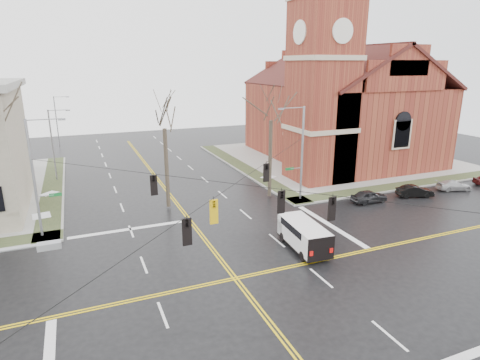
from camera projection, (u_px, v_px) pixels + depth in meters
name	position (u px, v px, depth m)	size (l,w,h in m)	color
ground	(235.00, 278.00, 25.07)	(120.00, 120.00, 0.00)	black
sidewalks	(235.00, 277.00, 25.05)	(80.00, 80.00, 0.17)	gray
road_markings	(235.00, 278.00, 25.07)	(100.00, 100.00, 0.01)	gold
church	(337.00, 98.00, 53.80)	(24.28, 27.48, 27.50)	maroon
signal_pole_ne	(301.00, 151.00, 38.05)	(2.75, 0.22, 9.00)	gray
signal_pole_nw	(36.00, 175.00, 29.73)	(2.75, 0.22, 9.00)	gray
span_wires	(235.00, 184.00, 23.34)	(23.02, 23.02, 0.03)	black
traffic_signals	(239.00, 199.00, 22.96)	(8.21, 8.26, 1.30)	black
streetlight_north_a	(54.00, 142.00, 44.74)	(2.30, 0.20, 8.00)	gray
streetlight_north_b	(57.00, 120.00, 62.48)	(2.30, 0.20, 8.00)	gray
cargo_van	(302.00, 233.00, 28.98)	(2.38, 5.27, 1.95)	white
parked_car_a	(369.00, 196.00, 38.64)	(1.46, 3.64, 1.24)	black
parked_car_b	(415.00, 191.00, 40.27)	(1.25, 3.58, 1.18)	black
parked_car_c	(454.00, 185.00, 42.44)	(1.47, 3.62, 1.05)	#B9BABC
tree_nw_near	(164.00, 123.00, 35.15)	(4.00, 4.00, 10.92)	#372E23
tree_ne	(271.00, 115.00, 38.12)	(4.00, 4.00, 11.33)	#372E23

